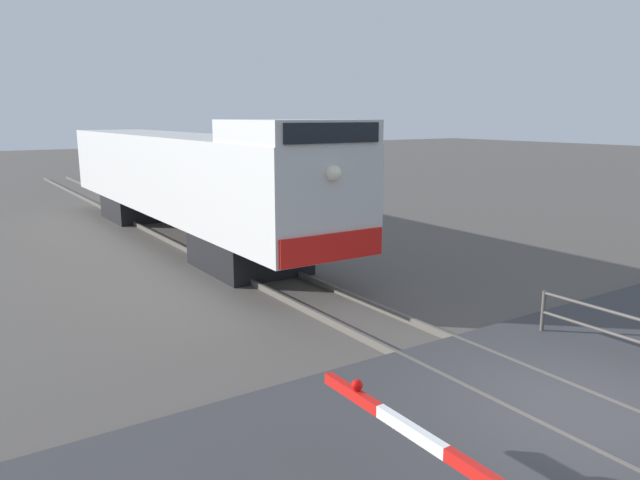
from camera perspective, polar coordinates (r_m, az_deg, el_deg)
The scene contains 6 objects.
ground_plane at distance 9.63m, azimuth 23.60°, elevation -15.62°, with size 160.00×160.00×0.00m, color #514C47.
rail_track_left at distance 9.06m, azimuth 21.04°, elevation -16.69°, with size 0.08×80.00×0.15m, color #59544C.
rail_track_right at distance 10.16m, azimuth 25.92°, elevation -13.89°, with size 0.08×80.00×0.15m, color #59544C.
road_surface at distance 9.60m, azimuth 23.64°, elevation -15.24°, with size 36.00×6.30×0.14m, color #38383A.
locomotive at distance 21.19m, azimuth -12.92°, elevation 5.90°, with size 2.89×18.81×4.19m.
guard_railing at distance 11.94m, azimuth 24.58°, elevation -7.21°, with size 0.08×2.12×0.95m.
Camera 1 is at (-7.39, -4.45, 4.28)m, focal length 33.42 mm.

